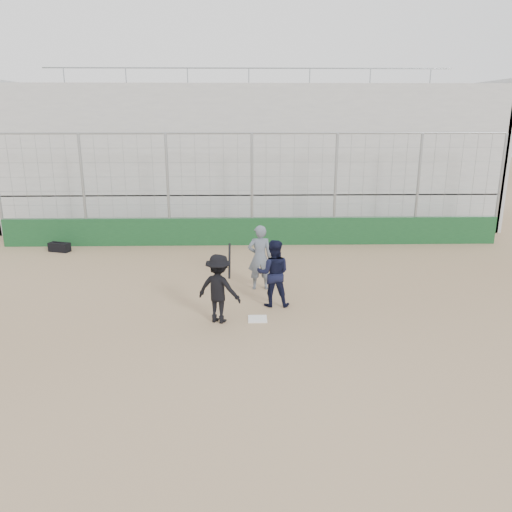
{
  "coord_description": "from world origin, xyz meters",
  "views": [
    {
      "loc": [
        -0.32,
        -10.83,
        4.64
      ],
      "look_at": [
        0.0,
        1.4,
        1.15
      ],
      "focal_mm": 35.0,
      "sensor_mm": 36.0,
      "label": 1
    }
  ],
  "objects_px": {
    "catcher_crouched": "(273,284)",
    "equipment_bag": "(59,247)",
    "batter_at_plate": "(219,289)",
    "umpire": "(260,261)"
  },
  "relations": [
    {
      "from": "catcher_crouched",
      "to": "equipment_bag",
      "type": "bearing_deg",
      "value": 143.35
    },
    {
      "from": "batter_at_plate",
      "to": "catcher_crouched",
      "type": "height_order",
      "value": "batter_at_plate"
    },
    {
      "from": "batter_at_plate",
      "to": "catcher_crouched",
      "type": "distance_m",
      "value": 1.62
    },
    {
      "from": "batter_at_plate",
      "to": "equipment_bag",
      "type": "distance_m",
      "value": 8.61
    },
    {
      "from": "batter_at_plate",
      "to": "equipment_bag",
      "type": "height_order",
      "value": "batter_at_plate"
    },
    {
      "from": "catcher_crouched",
      "to": "equipment_bag",
      "type": "distance_m",
      "value": 8.96
    },
    {
      "from": "batter_at_plate",
      "to": "umpire",
      "type": "bearing_deg",
      "value": 65.6
    },
    {
      "from": "batter_at_plate",
      "to": "umpire",
      "type": "distance_m",
      "value": 2.44
    },
    {
      "from": "catcher_crouched",
      "to": "umpire",
      "type": "xyz_separation_m",
      "value": [
        -0.3,
        1.3,
        0.23
      ]
    },
    {
      "from": "batter_at_plate",
      "to": "umpire",
      "type": "xyz_separation_m",
      "value": [
        1.01,
        2.22,
        0.0
      ]
    }
  ]
}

